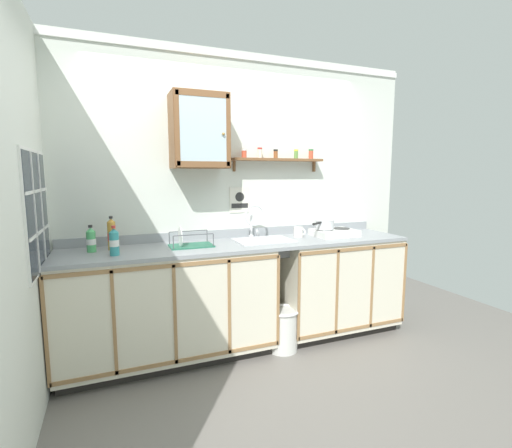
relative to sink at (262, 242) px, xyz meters
name	(u,v)px	position (x,y,z in m)	size (l,w,h in m)	color
floor	(260,362)	(-0.18, -0.38, -0.94)	(6.10, 6.10, 0.00)	slate
back_wall	(233,197)	(-0.18, 0.29, 0.40)	(3.70, 0.07, 2.66)	silver
side_wall_left	(16,215)	(-1.75, -0.65, 0.39)	(0.05, 3.45, 2.66)	silver
lower_cabinet_run	(169,306)	(-0.85, -0.04, -0.47)	(1.73, 0.63, 0.92)	black
lower_cabinet_run_right	(335,284)	(0.78, -0.04, -0.47)	(1.18, 0.63, 0.92)	black
countertop	(245,244)	(-0.18, -0.04, 0.00)	(3.06, 0.65, 0.03)	gray
backsplash	(234,233)	(-0.18, 0.26, 0.05)	(3.06, 0.02, 0.08)	gray
sink	(262,242)	(0.00, 0.00, 0.00)	(0.51, 0.41, 0.46)	silver
hot_plate_stove	(334,233)	(0.75, -0.03, 0.05)	(0.40, 0.31, 0.07)	silver
saucepan	(324,224)	(0.65, -0.01, 0.13)	(0.30, 0.23, 0.09)	silver
bottle_juice_amber_0	(112,235)	(-1.27, 0.06, 0.14)	(0.06, 0.06, 0.27)	gold
bottle_soda_green_1	(91,240)	(-1.42, 0.04, 0.11)	(0.07, 0.07, 0.21)	#4CB266
bottle_detergent_teal_2	(114,242)	(-1.25, -0.16, 0.12)	(0.07, 0.07, 0.22)	teal
dish_rack	(189,244)	(-0.67, -0.03, 0.04)	(0.35, 0.23, 0.17)	#26664C
mug	(299,232)	(0.40, 0.04, 0.06)	(0.09, 0.12, 0.10)	white
wall_cabinet	(199,131)	(-0.53, 0.11, 0.97)	(0.47, 0.34, 0.62)	brown
spice_shelf	(278,159)	(0.25, 0.20, 0.76)	(0.92, 0.14, 0.22)	brown
warning_sign	(240,200)	(-0.12, 0.26, 0.37)	(0.19, 0.01, 0.24)	silver
window	(36,212)	(-1.72, -0.24, 0.37)	(0.03, 0.77, 0.82)	#262D38
trash_bin	(283,329)	(0.10, -0.25, -0.74)	(0.29, 0.29, 0.38)	silver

